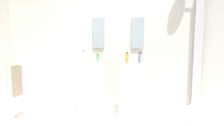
% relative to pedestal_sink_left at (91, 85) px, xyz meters
% --- Properties ---
extents(rear_partition, '(4.80, 0.10, 2.60)m').
position_rel_pedestal_sink_left_xyz_m(rear_partition, '(0.37, 0.52, 0.85)').
color(rear_partition, beige).
rests_on(rear_partition, ground_plane).
extents(pedestal_sink_left, '(0.43, 0.43, 0.98)m').
position_rel_pedestal_sink_left_xyz_m(pedestal_sink_left, '(0.00, 0.00, 0.00)').
color(pedestal_sink_left, white).
rests_on(pedestal_sink_left, ground_plane).
extents(pedestal_sink_right, '(0.43, 0.43, 0.98)m').
position_rel_pedestal_sink_left_xyz_m(pedestal_sink_right, '(0.75, 0.00, 0.00)').
color(pedestal_sink_right, white).
rests_on(pedestal_sink_right, ground_plane).
extents(vanity_mirror_left, '(0.22, 0.03, 0.57)m').
position_rel_pedestal_sink_left_xyz_m(vanity_mirror_left, '(0.00, 0.45, 0.91)').
color(vanity_mirror_left, '#8C9EA8').
extents(vanity_mirror_right, '(0.22, 0.03, 0.57)m').
position_rel_pedestal_sink_left_xyz_m(vanity_mirror_right, '(0.75, 0.45, 0.91)').
color(vanity_mirror_right, '#8C9EA8').
extents(shower_column, '(0.49, 0.24, 2.05)m').
position_rel_pedestal_sink_left_xyz_m(shower_column, '(1.79, 0.40, 0.63)').
color(shower_column, '#B7BABF').
rests_on(shower_column, ground_plane).
extents(lounge_chair, '(1.07, 1.07, 0.65)m').
position_rel_pedestal_sink_left_xyz_m(lounge_chair, '(1.63, -0.96, -0.10)').
color(lounge_chair, '#B7BABF').
rests_on(lounge_chair, ground_plane).
extents(towel_rack, '(0.37, 0.22, 0.95)m').
position_rel_pedestal_sink_left_xyz_m(towel_rack, '(-0.97, -0.79, 0.18)').
color(towel_rack, '#B7BABF').
rests_on(towel_rack, ground_plane).
extents(soap_bottle_white, '(0.05, 0.05, 0.20)m').
position_rel_pedestal_sink_left_xyz_m(soap_bottle_white, '(-0.10, -0.09, 0.52)').
color(soap_bottle_white, white).
rests_on(soap_bottle_white, pedestal_sink_left).
extents(soap_bottle_grey, '(0.04, 0.04, 0.18)m').
position_rel_pedestal_sink_left_xyz_m(soap_bottle_grey, '(0.89, -0.06, 0.51)').
color(soap_bottle_grey, '#99999E').
rests_on(soap_bottle_grey, pedestal_sink_right).
extents(soap_bottle_clear, '(0.05, 0.05, 0.15)m').
position_rel_pedestal_sink_left_xyz_m(soap_bottle_clear, '(-0.14, -0.03, 0.50)').
color(soap_bottle_clear, silver).
rests_on(soap_bottle_clear, pedestal_sink_left).
extents(soap_bottle_amber, '(0.06, 0.06, 0.18)m').
position_rel_pedestal_sink_left_xyz_m(soap_bottle_amber, '(0.66, -0.10, 0.51)').
color(soap_bottle_amber, '#C68C38').
rests_on(soap_bottle_amber, pedestal_sink_right).
extents(soap_bottle_green, '(0.05, 0.05, 0.13)m').
position_rel_pedestal_sink_left_xyz_m(soap_bottle_green, '(0.13, -0.02, 0.49)').
color(soap_bottle_green, '#59996B').
rests_on(soap_bottle_green, pedestal_sink_left).
extents(soap_bottle_blue, '(0.05, 0.05, 0.18)m').
position_rel_pedestal_sink_left_xyz_m(soap_bottle_blue, '(0.86, 0.00, 0.51)').
color(soap_bottle_blue, '#4C72B7').
rests_on(soap_bottle_blue, pedestal_sink_right).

